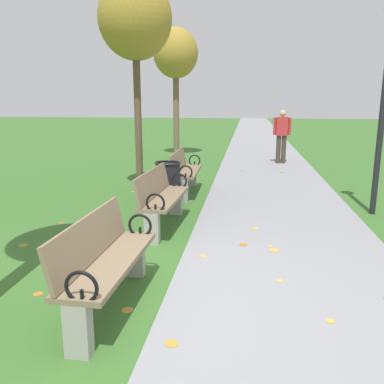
{
  "coord_description": "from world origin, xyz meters",
  "views": [
    {
      "loc": [
        0.78,
        -3.4,
        1.95
      ],
      "look_at": [
        -0.05,
        2.62,
        0.55
      ],
      "focal_mm": 37.7,
      "sensor_mm": 36.0,
      "label": 1
    }
  ],
  "objects_px": {
    "park_bench_3": "(185,171)",
    "pedestrian_walking": "(282,134)",
    "park_bench_2": "(162,197)",
    "tree_3": "(176,55)",
    "trash_bin": "(168,184)",
    "tree_2": "(135,20)",
    "park_bench_1": "(105,260)"
  },
  "relations": [
    {
      "from": "park_bench_1",
      "to": "pedestrian_walking",
      "type": "relative_size",
      "value": 0.99
    },
    {
      "from": "park_bench_3",
      "to": "tree_3",
      "type": "distance_m",
      "value": 6.47
    },
    {
      "from": "tree_2",
      "to": "park_bench_3",
      "type": "bearing_deg",
      "value": 0.12
    },
    {
      "from": "park_bench_1",
      "to": "trash_bin",
      "type": "height_order",
      "value": "park_bench_1"
    },
    {
      "from": "tree_3",
      "to": "pedestrian_walking",
      "type": "distance_m",
      "value": 4.46
    },
    {
      "from": "park_bench_2",
      "to": "tree_2",
      "type": "bearing_deg",
      "value": 112.62
    },
    {
      "from": "park_bench_1",
      "to": "park_bench_3",
      "type": "height_order",
      "value": "same"
    },
    {
      "from": "park_bench_2",
      "to": "park_bench_3",
      "type": "relative_size",
      "value": 1.01
    },
    {
      "from": "tree_2",
      "to": "trash_bin",
      "type": "bearing_deg",
      "value": -53.08
    },
    {
      "from": "park_bench_2",
      "to": "tree_3",
      "type": "bearing_deg",
      "value": 98.37
    },
    {
      "from": "park_bench_2",
      "to": "pedestrian_walking",
      "type": "bearing_deg",
      "value": 71.09
    },
    {
      "from": "tree_3",
      "to": "park_bench_3",
      "type": "bearing_deg",
      "value": -78.21
    },
    {
      "from": "park_bench_3",
      "to": "trash_bin",
      "type": "height_order",
      "value": "park_bench_3"
    },
    {
      "from": "pedestrian_walking",
      "to": "trash_bin",
      "type": "distance_m",
      "value": 6.05
    },
    {
      "from": "tree_3",
      "to": "pedestrian_walking",
      "type": "bearing_deg",
      "value": -19.95
    },
    {
      "from": "park_bench_1",
      "to": "park_bench_3",
      "type": "bearing_deg",
      "value": 90.0
    },
    {
      "from": "park_bench_1",
      "to": "pedestrian_walking",
      "type": "xyz_separation_m",
      "value": [
        2.31,
        9.27,
        0.44
      ]
    },
    {
      "from": "pedestrian_walking",
      "to": "park_bench_3",
      "type": "bearing_deg",
      "value": -117.82
    },
    {
      "from": "park_bench_3",
      "to": "trash_bin",
      "type": "relative_size",
      "value": 1.91
    },
    {
      "from": "park_bench_3",
      "to": "pedestrian_walking",
      "type": "distance_m",
      "value": 4.98
    },
    {
      "from": "tree_2",
      "to": "pedestrian_walking",
      "type": "height_order",
      "value": "tree_2"
    },
    {
      "from": "pedestrian_walking",
      "to": "park_bench_1",
      "type": "bearing_deg",
      "value": -104.02
    },
    {
      "from": "park_bench_2",
      "to": "pedestrian_walking",
      "type": "relative_size",
      "value": 1.0
    },
    {
      "from": "tree_2",
      "to": "pedestrian_walking",
      "type": "xyz_separation_m",
      "value": [
        3.3,
        4.39,
        -2.54
      ]
    },
    {
      "from": "park_bench_3",
      "to": "pedestrian_walking",
      "type": "relative_size",
      "value": 0.99
    },
    {
      "from": "park_bench_3",
      "to": "tree_2",
      "type": "distance_m",
      "value": 3.14
    },
    {
      "from": "park_bench_1",
      "to": "tree_3",
      "type": "height_order",
      "value": "tree_3"
    },
    {
      "from": "tree_3",
      "to": "trash_bin",
      "type": "distance_m",
      "value": 7.47
    },
    {
      "from": "park_bench_1",
      "to": "trash_bin",
      "type": "relative_size",
      "value": 1.92
    },
    {
      "from": "park_bench_1",
      "to": "tree_2",
      "type": "distance_m",
      "value": 5.81
    },
    {
      "from": "pedestrian_walking",
      "to": "trash_bin",
      "type": "xyz_separation_m",
      "value": [
        -2.46,
        -5.5,
        -0.5
      ]
    },
    {
      "from": "park_bench_2",
      "to": "park_bench_3",
      "type": "distance_m",
      "value": 2.37
    }
  ]
}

